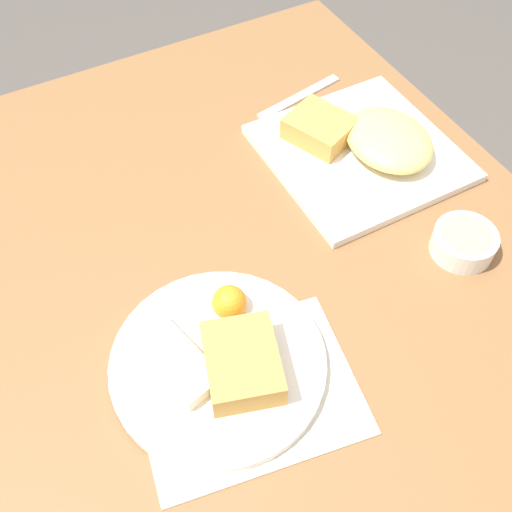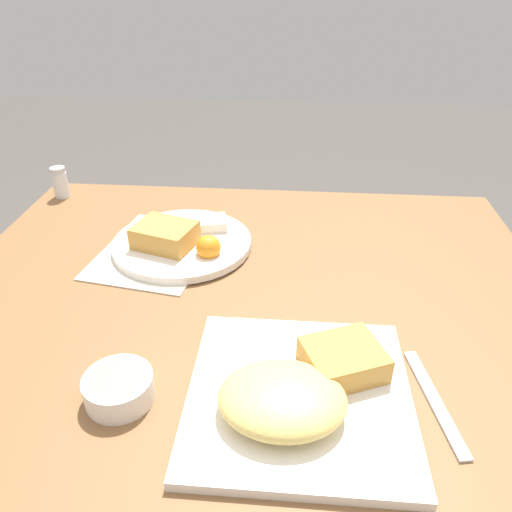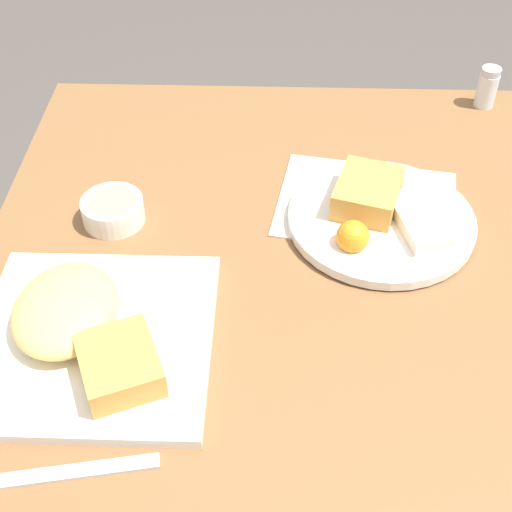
{
  "view_description": "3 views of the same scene",
  "coord_description": "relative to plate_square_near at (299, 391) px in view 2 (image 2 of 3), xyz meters",
  "views": [
    {
      "loc": [
        -0.44,
        0.24,
        1.36
      ],
      "look_at": [
        -0.02,
        0.02,
        0.73
      ],
      "focal_mm": 42.0,
      "sensor_mm": 36.0,
      "label": 1
    },
    {
      "loc": [
        0.07,
        -0.66,
        1.18
      ],
      "look_at": [
        0.01,
        0.04,
        0.75
      ],
      "focal_mm": 35.0,
      "sensor_mm": 36.0,
      "label": 2
    },
    {
      "loc": [
        0.62,
        -0.02,
        1.35
      ],
      "look_at": [
        -0.01,
        -0.04,
        0.76
      ],
      "focal_mm": 50.0,
      "sensor_mm": 36.0,
      "label": 3
    }
  ],
  "objects": [
    {
      "name": "dining_table",
      "position": [
        -0.09,
        0.23,
        -0.1
      ],
      "size": [
        1.01,
        0.82,
        0.7
      ],
      "color": "brown",
      "rests_on": "ground_plane"
    },
    {
      "name": "butter_knife",
      "position": [
        0.17,
        0.02,
        -0.02
      ],
      "size": [
        0.05,
        0.17,
        0.0
      ],
      "rotation": [
        0.0,
        0.0,
        1.75
      ],
      "color": "silver",
      "rests_on": "dining_table"
    },
    {
      "name": "plate_oval_far",
      "position": [
        -0.22,
        0.36,
        -0.0
      ],
      "size": [
        0.26,
        0.26,
        0.05
      ],
      "color": "white",
      "rests_on": "menu_card"
    },
    {
      "name": "plate_square_near",
      "position": [
        0.0,
        0.0,
        0.0
      ],
      "size": [
        0.27,
        0.27,
        0.06
      ],
      "color": "white",
      "rests_on": "dining_table"
    },
    {
      "name": "menu_card",
      "position": [
        -0.27,
        0.35,
        -0.02
      ],
      "size": [
        0.23,
        0.28,
        0.0
      ],
      "rotation": [
        0.0,
        0.0,
        -0.17
      ],
      "color": "beige",
      "rests_on": "dining_table"
    },
    {
      "name": "salt_shaker",
      "position": [
        -0.54,
        0.57,
        0.01
      ],
      "size": [
        0.03,
        0.03,
        0.07
      ],
      "color": "white",
      "rests_on": "dining_table"
    },
    {
      "name": "sauce_ramekin",
      "position": [
        -0.22,
        -0.01,
        -0.0
      ],
      "size": [
        0.09,
        0.09,
        0.04
      ],
      "color": "white",
      "rests_on": "dining_table"
    }
  ]
}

